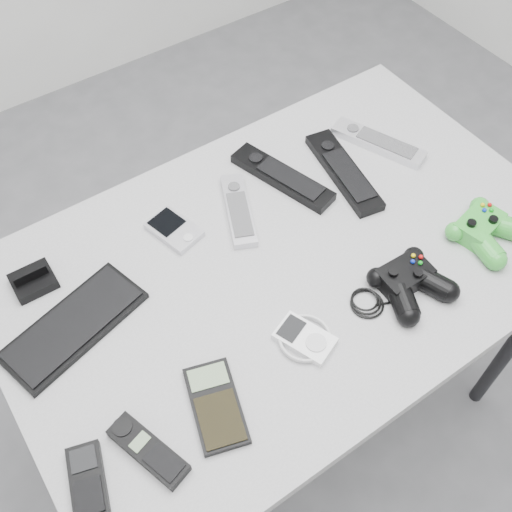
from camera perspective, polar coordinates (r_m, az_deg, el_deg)
floor at (r=1.78m, az=4.30°, el=-14.57°), size 3.50×3.50×0.00m
desk at (r=1.19m, az=2.87°, el=-1.89°), size 1.09×0.70×0.73m
pda_keyboard at (r=1.10m, az=-16.96°, el=-6.31°), size 0.28×0.17×0.02m
dock_bracket at (r=1.16m, az=-20.57°, el=-1.96°), size 0.08×0.07×0.04m
pda at (r=1.18m, az=-7.80°, el=2.55°), size 0.09×0.12×0.02m
remote_silver_a at (r=1.20m, az=-1.68°, el=4.45°), size 0.12×0.19×0.02m
remote_black_a at (r=1.26m, az=2.51°, el=7.57°), size 0.12×0.24×0.02m
remote_black_b at (r=1.28m, az=8.35°, el=8.01°), size 0.10×0.25×0.02m
remote_silver_b at (r=1.36m, az=11.56°, el=10.59°), size 0.13×0.21×0.02m
mobile_phone at (r=0.98m, az=-15.76°, el=-19.94°), size 0.08×0.12×0.02m
cordless_handset at (r=0.97m, az=-10.24°, el=-17.73°), size 0.08×0.14×0.02m
calculator at (r=0.99m, az=-3.85°, el=-13.98°), size 0.12×0.17×0.01m
mp3_player at (r=1.04m, az=4.67°, el=-7.79°), size 0.12×0.13×0.02m
controller_black at (r=1.12m, az=14.42°, el=-2.28°), size 0.24×0.15×0.05m
controller_green at (r=1.23m, az=21.00°, el=2.49°), size 0.16×0.17×0.05m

